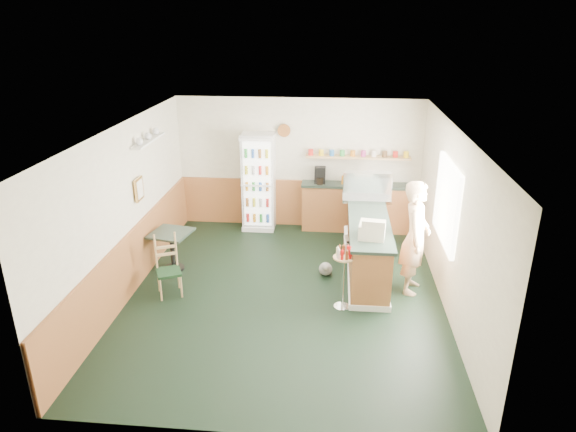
# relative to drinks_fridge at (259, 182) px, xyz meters

# --- Properties ---
(ground) EXTENTS (6.00, 6.00, 0.00)m
(ground) POSITION_rel_drinks_fridge_xyz_m (0.81, -2.74, -1.00)
(ground) COLOR black
(ground) RESTS_ON ground
(room_envelope) EXTENTS (5.04, 6.02, 2.72)m
(room_envelope) POSITION_rel_drinks_fridge_xyz_m (0.58, -2.01, 0.52)
(room_envelope) COLOR beige
(room_envelope) RESTS_ON ground
(service_counter) EXTENTS (0.68, 3.01, 1.01)m
(service_counter) POSITION_rel_drinks_fridge_xyz_m (2.16, -1.67, -0.54)
(service_counter) COLOR #A46335
(service_counter) RESTS_ON ground
(back_counter) EXTENTS (2.24, 0.42, 1.69)m
(back_counter) POSITION_rel_drinks_fridge_xyz_m (2.00, 0.06, -0.45)
(back_counter) COLOR #A46335
(back_counter) RESTS_ON ground
(drinks_fridge) EXTENTS (0.66, 0.55, 2.01)m
(drinks_fridge) POSITION_rel_drinks_fridge_xyz_m (0.00, 0.00, 0.00)
(drinks_fridge) COLOR white
(drinks_fridge) RESTS_ON ground
(display_case) EXTENTS (0.89, 0.46, 0.50)m
(display_case) POSITION_rel_drinks_fridge_xyz_m (2.16, -0.90, 0.26)
(display_case) COLOR silver
(display_case) RESTS_ON service_counter
(cash_register) EXTENTS (0.44, 0.46, 0.23)m
(cash_register) POSITION_rel_drinks_fridge_xyz_m (2.16, -2.61, 0.12)
(cash_register) COLOR beige
(cash_register) RESTS_ON service_counter
(shopkeeper) EXTENTS (0.57, 0.71, 1.87)m
(shopkeeper) POSITION_rel_drinks_fridge_xyz_m (2.86, -2.40, -0.07)
(shopkeeper) COLOR tan
(shopkeeper) RESTS_ON ground
(condiment_stand) EXTENTS (0.32, 0.32, 1.01)m
(condiment_stand) POSITION_rel_drinks_fridge_xyz_m (1.73, -3.05, -0.32)
(condiment_stand) COLOR silver
(condiment_stand) RESTS_ON ground
(newspaper_rack) EXTENTS (0.09, 0.43, 0.51)m
(newspaper_rack) POSITION_rel_drinks_fridge_xyz_m (1.80, -1.73, -0.52)
(newspaper_rack) COLOR black
(newspaper_rack) RESTS_ON ground
(cafe_table) EXTENTS (0.76, 0.76, 0.71)m
(cafe_table) POSITION_rel_drinks_fridge_xyz_m (-1.24, -2.05, -0.50)
(cafe_table) COLOR black
(cafe_table) RESTS_ON ground
(cafe_chair) EXTENTS (0.49, 0.50, 1.00)m
(cafe_chair) POSITION_rel_drinks_fridge_xyz_m (-1.03, -2.84, -0.48)
(cafe_chair) COLOR black
(cafe_chair) RESTS_ON ground
(dog_doorstop) EXTENTS (0.23, 0.30, 0.28)m
(dog_doorstop) POSITION_rel_drinks_fridge_xyz_m (1.45, -2.05, -0.87)
(dog_doorstop) COLOR gray
(dog_doorstop) RESTS_ON ground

